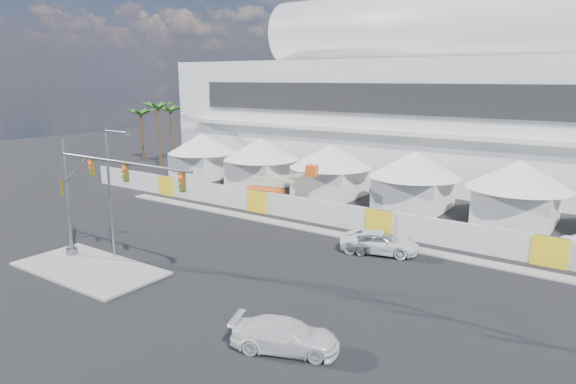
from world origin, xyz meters
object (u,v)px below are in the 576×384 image
Objects in this scene: pickup_near at (285,335)px; streetlight_median at (111,185)px; traffic_mast at (89,195)px; pickup_curb at (380,242)px; sedan_silver at (379,243)px; boom_lift at (270,190)px.

pickup_near is 16.98m from streetlight_median.
streetlight_median is at bearing 67.05° from traffic_mast.
traffic_mast is 1.41× the size of streetlight_median.
streetlight_median is (0.56, 1.32, 0.50)m from traffic_mast.
pickup_curb is 19.71m from traffic_mast.
sedan_silver is 19.59m from traffic_mast.
pickup_near is at bearing 166.15° from sedan_silver.
boom_lift is (-15.60, 7.98, 0.29)m from pickup_curb.
sedan_silver is at bearing -37.76° from boom_lift.
boom_lift reaches higher than pickup_curb.
pickup_near is at bearing 171.89° from pickup_curb.
streetlight_median reaches higher than boom_lift.
pickup_curb is 17.53m from boom_lift.
streetlight_median is at bearing 57.53° from pickup_near.
sedan_silver is at bearing -179.01° from pickup_curb.
sedan_silver is 17.73m from boom_lift.
pickup_near is (2.07, -14.28, -0.06)m from sedan_silver.
pickup_curb is at bearing -13.09° from pickup_near.
pickup_near is (2.16, -14.56, -0.04)m from pickup_curb.
sedan_silver is 0.58× the size of boom_lift.
sedan_silver is 0.29m from pickup_curb.
pickup_curb is at bearing -37.09° from boom_lift.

